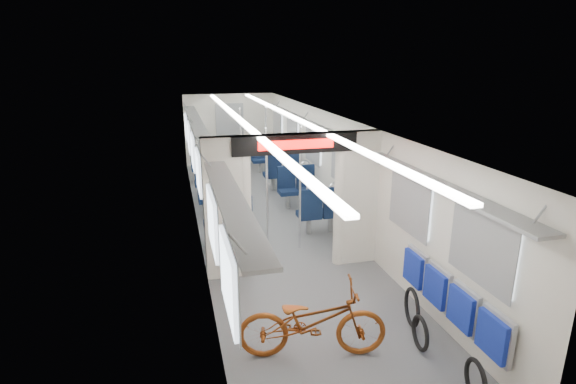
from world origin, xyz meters
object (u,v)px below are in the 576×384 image
object	(u,v)px
stanchion_near_left	(267,192)
bicycle	(312,321)
seat_bay_far_right	(274,161)
bike_hoop_c	(412,309)
bike_hoop_b	(420,335)
flip_bench	(450,297)
stanchion_far_left	(242,156)
seat_bay_near_right	(308,195)
stanchion_near_right	(300,189)
bike_hoop_a	(475,383)
seat_bay_far_left	(210,170)
seat_bay_near_left	(223,204)
stanchion_far_right	(266,153)

from	to	relation	value
stanchion_near_left	bicycle	bearing A→B (deg)	-92.01
seat_bay_far_right	stanchion_near_left	size ratio (longest dim) A/B	0.99
bike_hoop_c	seat_bay_far_right	size ratio (longest dim) A/B	0.23
stanchion_near_left	bike_hoop_b	bearing A→B (deg)	-69.62
flip_bench	stanchion_far_left	distance (m)	6.44
bicycle	seat_bay_near_right	xyz separation A→B (m)	(1.33, 4.54, 0.08)
seat_bay_far_right	stanchion_near_right	world-z (taller)	stanchion_near_right
seat_bay_far_right	stanchion_far_left	world-z (taller)	stanchion_far_left
bike_hoop_a	seat_bay_far_right	bearing A→B (deg)	90.55
seat_bay_far_left	stanchion_near_right	xyz separation A→B (m)	(1.26, -4.34, 0.61)
seat_bay_far_right	stanchion_near_right	size ratio (longest dim) A/B	0.99
stanchion_near_left	stanchion_near_right	world-z (taller)	same
bike_hoop_c	seat_bay_near_left	xyz separation A→B (m)	(-2.01, 4.17, 0.29)
bike_hoop_a	bike_hoop_c	xyz separation A→B (m)	(0.05, 1.40, 0.03)
seat_bay_near_right	stanchion_near_right	bearing A→B (deg)	-112.49
flip_bench	stanchion_near_left	bearing A→B (deg)	117.77
stanchion_near_right	bike_hoop_c	bearing A→B (deg)	-75.05
flip_bench	seat_bay_near_right	xyz separation A→B (m)	(-0.42, 4.65, -0.04)
bicycle	stanchion_far_right	bearing A→B (deg)	4.75
bike_hoop_b	stanchion_far_right	size ratio (longest dim) A/B	0.19
bike_hoop_c	stanchion_far_left	distance (m)	6.05
bicycle	seat_bay_far_left	world-z (taller)	seat_bay_far_left
stanchion_near_left	seat_bay_near_right	bearing A→B (deg)	51.17
seat_bay_near_right	bike_hoop_b	bearing A→B (deg)	-90.26
bike_hoop_a	bike_hoop_b	xyz separation A→B (m)	(-0.11, 0.91, -0.01)
seat_bay_near_right	seat_bay_far_left	xyz separation A→B (m)	(-1.87, 2.87, -0.01)
bicycle	bike_hoop_c	world-z (taller)	bicycle
bicycle	seat_bay_near_left	size ratio (longest dim) A/B	0.87
bike_hoop_c	stanchion_near_right	xyz separation A→B (m)	(-0.75, 2.80, 0.91)
flip_bench	stanchion_far_right	xyz separation A→B (m)	(-0.97, 6.45, 0.57)
seat_bay_far_left	stanchion_near_left	world-z (taller)	stanchion_near_left
seat_bay_near_right	stanchion_far_right	xyz separation A→B (m)	(-0.55, 1.80, 0.61)
bike_hoop_b	stanchion_far_left	size ratio (longest dim) A/B	0.19
bicycle	flip_bench	bearing A→B (deg)	-81.66
bicycle	stanchion_near_left	distance (m)	3.10
bicycle	bike_hoop_b	bearing A→B (deg)	-87.88
bike_hoop_a	stanchion_near_left	bearing A→B (deg)	107.56
stanchion_far_right	seat_bay_far_left	bearing A→B (deg)	141.16
stanchion_near_left	stanchion_near_right	distance (m)	0.62
bike_hoop_c	seat_bay_near_right	distance (m)	4.29
stanchion_near_right	stanchion_far_left	bearing A→B (deg)	101.01
flip_bench	stanchion_far_right	world-z (taller)	stanchion_far_right
flip_bench	stanchion_near_left	distance (m)	3.58
flip_bench	stanchion_near_left	size ratio (longest dim) A/B	0.93
bike_hoop_a	stanchion_near_right	xyz separation A→B (m)	(-0.70, 4.20, 0.94)
seat_bay_far_left	seat_bay_far_right	xyz separation A→B (m)	(1.87, 0.48, 0.03)
seat_bay_far_left	stanchion_near_right	size ratio (longest dim) A/B	0.88
bike_hoop_b	seat_bay_near_left	world-z (taller)	seat_bay_near_left
bike_hoop_c	stanchion_near_right	distance (m)	3.04
seat_bay_near_right	seat_bay_far_right	distance (m)	3.35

